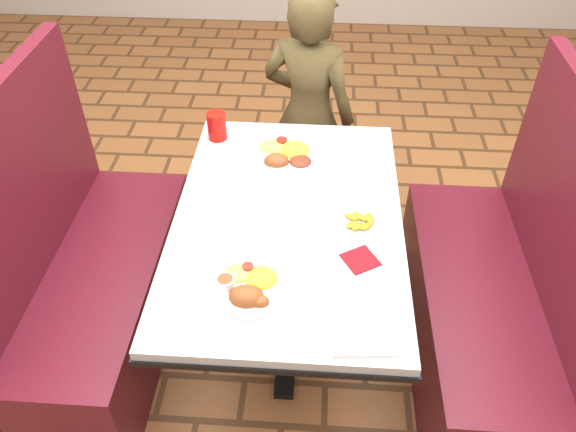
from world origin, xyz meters
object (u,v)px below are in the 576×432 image
(dining_table, at_px, (288,236))
(plantain_plate, at_px, (360,222))
(booth_bench_left, at_px, (94,284))
(red_tumbler, at_px, (217,126))
(diner_person, at_px, (309,116))
(booth_bench_right, at_px, (489,305))
(far_dinner_plate, at_px, (286,152))
(near_dinner_plate, at_px, (250,284))

(dining_table, distance_m, plantain_plate, 0.27)
(booth_bench_left, distance_m, red_tumbler, 0.82)
(booth_bench_left, bearing_deg, diner_person, 46.17)
(red_tumbler, bearing_deg, booth_bench_left, -135.05)
(diner_person, xyz_separation_m, red_tumbler, (-0.37, -0.40, 0.18))
(booth_bench_left, xyz_separation_m, diner_person, (0.84, 0.87, 0.30))
(booth_bench_right, xyz_separation_m, far_dinner_plate, (-0.83, 0.35, 0.45))
(diner_person, distance_m, far_dinner_plate, 0.55)
(booth_bench_right, distance_m, far_dinner_plate, 1.01)
(dining_table, relative_size, far_dinner_plate, 4.11)
(far_dinner_plate, bearing_deg, dining_table, -84.81)
(far_dinner_plate, bearing_deg, diner_person, 82.20)
(plantain_plate, bearing_deg, dining_table, 173.48)
(dining_table, bearing_deg, plantain_plate, -6.52)
(near_dinner_plate, relative_size, plantain_plate, 1.50)
(booth_bench_left, height_order, far_dinner_plate, booth_bench_left)
(diner_person, relative_size, plantain_plate, 7.65)
(diner_person, bearing_deg, booth_bench_right, 149.98)
(dining_table, xyz_separation_m, plantain_plate, (0.25, -0.03, 0.11))
(near_dinner_plate, bearing_deg, far_dinner_plate, 84.91)
(plantain_plate, bearing_deg, near_dinner_plate, -137.12)
(booth_bench_left, relative_size, diner_person, 0.96)
(dining_table, relative_size, plantain_plate, 7.39)
(near_dinner_plate, bearing_deg, plantain_plate, 42.88)
(dining_table, bearing_deg, far_dinner_plate, 95.19)
(booth_bench_left, relative_size, red_tumbler, 10.30)
(booth_bench_left, bearing_deg, red_tumbler, 44.95)
(booth_bench_right, bearing_deg, diner_person, 130.95)
(diner_person, bearing_deg, dining_table, 106.39)
(near_dinner_plate, distance_m, red_tumbler, 0.85)
(red_tumbler, bearing_deg, far_dinner_plate, -22.84)
(near_dinner_plate, height_order, far_dinner_plate, same)
(plantain_plate, relative_size, red_tumbler, 1.41)
(dining_table, distance_m, near_dinner_plate, 0.38)
(booth_bench_left, height_order, plantain_plate, booth_bench_left)
(near_dinner_plate, bearing_deg, dining_table, 74.93)
(plantain_plate, bearing_deg, red_tumbler, 138.98)
(diner_person, height_order, far_dinner_plate, diner_person)
(booth_bench_right, distance_m, diner_person, 1.19)
(booth_bench_right, bearing_deg, dining_table, 180.00)
(far_dinner_plate, bearing_deg, near_dinner_plate, -95.09)
(booth_bench_left, bearing_deg, booth_bench_right, 0.00)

